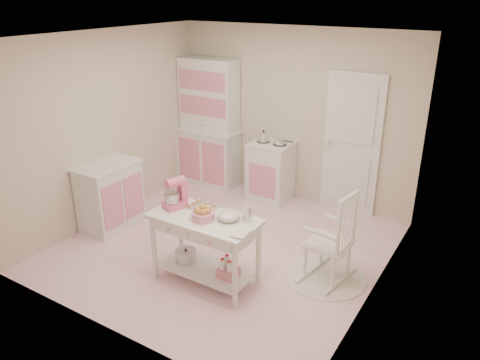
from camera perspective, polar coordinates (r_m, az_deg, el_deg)
name	(u,v)px	position (r m, az deg, el deg)	size (l,w,h in m)	color
room_shell	(223,122)	(5.44, -2.13, 7.08)	(3.84, 3.84, 2.62)	pink
door	(352,145)	(6.85, 13.47, 4.23)	(0.82, 0.05, 2.04)	white
hutch	(208,123)	(7.68, -3.91, 6.92)	(1.06, 0.50, 2.08)	white
stove	(271,171)	(7.22, 3.77, 1.06)	(0.62, 0.57, 0.92)	white
base_cabinet	(110,196)	(6.61, -15.57, -1.87)	(0.54, 0.84, 0.92)	white
lace_rug	(326,277)	(5.57, 10.41, -11.54)	(0.92, 0.92, 0.01)	white
rocking_chair	(329,235)	(5.29, 10.82, -6.64)	(0.48, 0.72, 1.10)	white
work_table	(205,249)	(5.25, -4.24, -8.42)	(1.20, 0.60, 0.80)	white
stand_mixer	(174,194)	(5.23, -8.03, -1.65)	(0.20, 0.28, 0.34)	#D65A84
cookie_tray	(203,207)	(5.26, -4.55, -3.30)	(0.34, 0.24, 0.02)	silver
bread_basket	(203,215)	(4.99, -4.53, -4.34)	(0.25, 0.25, 0.09)	pink
mixing_bowl	(229,217)	(4.96, -1.39, -4.49)	(0.25, 0.25, 0.08)	silver
metal_pitcher	(247,214)	(4.92, 0.87, -4.15)	(0.10, 0.10, 0.17)	silver
recipe_book	(234,231)	(4.74, -0.78, -6.28)	(0.16, 0.21, 0.02)	silver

